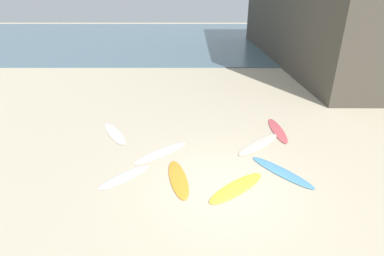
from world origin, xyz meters
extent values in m
plane|color=beige|center=(0.00, 0.00, 0.00)|extent=(120.00, 120.00, 0.00)
cube|color=slate|center=(0.00, 36.43, 0.04)|extent=(120.00, 40.00, 0.08)
ellipsoid|color=silver|center=(-4.35, 3.91, 0.03)|extent=(1.74, 2.49, 0.06)
ellipsoid|color=orange|center=(-1.44, 0.45, 0.04)|extent=(1.00, 2.32, 0.07)
ellipsoid|color=beige|center=(1.67, 2.84, 0.04)|extent=(2.22, 2.23, 0.08)
ellipsoid|color=white|center=(-3.19, 0.53, 0.04)|extent=(1.71, 1.73, 0.07)
ellipsoid|color=yellow|center=(0.39, -0.04, 0.04)|extent=(2.13, 1.98, 0.08)
ellipsoid|color=#E0565E|center=(2.77, 4.19, 0.04)|extent=(0.50, 2.59, 0.07)
ellipsoid|color=white|center=(-2.14, 2.16, 0.03)|extent=(2.17, 2.10, 0.06)
ellipsoid|color=#569DD2|center=(2.02, 0.86, 0.03)|extent=(1.91, 2.27, 0.07)
cylinder|color=black|center=(6.42, 13.42, 0.43)|extent=(0.14, 0.14, 0.86)
cylinder|color=black|center=(6.52, 13.59, 0.43)|extent=(0.14, 0.14, 0.86)
cylinder|color=black|center=(6.47, 13.50, 1.22)|extent=(0.39, 0.39, 0.72)
sphere|color=#9E7051|center=(6.47, 13.50, 1.69)|extent=(0.23, 0.23, 0.23)
camera|label=1|loc=(-1.00, -7.51, 5.45)|focal=27.42mm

